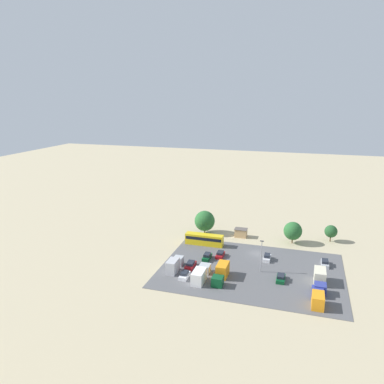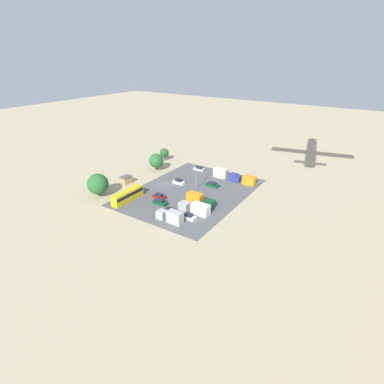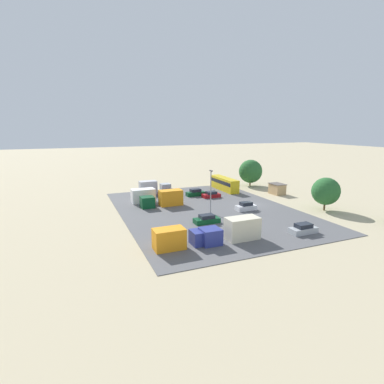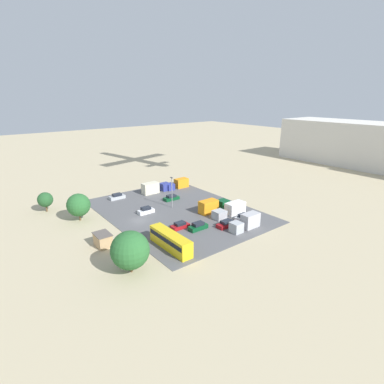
% 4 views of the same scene
% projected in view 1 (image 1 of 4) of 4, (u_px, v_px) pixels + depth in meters
% --- Properties ---
extents(ground_plane, '(400.00, 400.00, 0.00)m').
position_uv_depth(ground_plane, '(257.00, 254.00, 102.91)').
color(ground_plane, tan).
extents(parking_lot_surface, '(44.33, 32.76, 0.08)m').
position_uv_depth(parking_lot_surface, '(251.00, 270.00, 93.15)').
color(parking_lot_surface, '#565659').
rests_on(parking_lot_surface, ground).
extents(shed_building, '(3.85, 2.83, 2.60)m').
position_uv_depth(shed_building, '(241.00, 233.00, 114.98)').
color(shed_building, tan).
rests_on(shed_building, ground).
extents(bus, '(11.04, 2.47, 3.20)m').
position_uv_depth(bus, '(204.00, 239.00, 108.50)').
color(bus, gold).
rests_on(bus, ground).
extents(parked_car_0, '(1.94, 4.65, 1.50)m').
position_uv_depth(parked_car_0, '(191.00, 265.00, 94.34)').
color(parked_car_0, maroon).
rests_on(parked_car_0, ground).
extents(parked_car_1, '(1.79, 4.08, 1.52)m').
position_uv_depth(parked_car_1, '(185.00, 275.00, 88.98)').
color(parked_car_1, silver).
rests_on(parked_car_1, ground).
extents(parked_car_2, '(1.94, 4.39, 1.45)m').
position_uv_depth(parked_car_2, '(281.00, 278.00, 87.59)').
color(parked_car_2, '#0C4723').
rests_on(parked_car_2, ground).
extents(parked_car_3, '(1.74, 4.04, 1.63)m').
position_uv_depth(parked_car_3, '(267.00, 258.00, 98.54)').
color(parked_car_3, silver).
rests_on(parked_car_3, ground).
extents(parked_car_4, '(1.88, 4.36, 1.53)m').
position_uv_depth(parked_car_4, '(325.00, 263.00, 95.36)').
color(parked_car_4, '#ADB2B7').
rests_on(parked_car_4, ground).
extents(parked_car_5, '(1.86, 4.15, 1.42)m').
position_uv_depth(parked_car_5, '(220.00, 255.00, 100.69)').
color(parked_car_5, maroon).
rests_on(parked_car_5, ground).
extents(parked_car_6, '(1.77, 4.39, 1.65)m').
position_uv_depth(parked_car_6, '(207.00, 257.00, 98.98)').
color(parked_car_6, '#0C4723').
rests_on(parked_car_6, ground).
extents(parked_truck_0, '(2.52, 8.62, 3.19)m').
position_uv_depth(parked_truck_0, '(221.00, 273.00, 88.24)').
color(parked_truck_0, '#0C4723').
rests_on(parked_truck_0, ground).
extents(parked_truck_1, '(2.32, 7.56, 3.20)m').
position_uv_depth(parked_truck_1, '(174.00, 265.00, 92.57)').
color(parked_truck_1, '#ADB2B7').
rests_on(parked_truck_1, ground).
extents(parked_truck_2, '(2.58, 9.12, 2.95)m').
position_uv_depth(parked_truck_2, '(201.00, 274.00, 87.86)').
color(parked_truck_2, '#ADB2B7').
rests_on(parked_truck_2, ground).
extents(parked_truck_3, '(2.55, 8.89, 3.22)m').
position_uv_depth(parked_truck_3, '(320.00, 280.00, 85.04)').
color(parked_truck_3, navy).
rests_on(parked_truck_3, ground).
extents(parked_truck_4, '(2.46, 7.66, 2.81)m').
position_uv_depth(parked_truck_4, '(318.00, 298.00, 77.62)').
color(parked_truck_4, navy).
rests_on(parked_truck_4, ground).
extents(tree_near_shed, '(5.34, 5.34, 6.50)m').
position_uv_depth(tree_near_shed, '(293.00, 231.00, 109.36)').
color(tree_near_shed, brown).
rests_on(tree_near_shed, ground).
extents(tree_apron_mid, '(6.39, 6.39, 7.24)m').
position_uv_depth(tree_apron_mid, '(205.00, 221.00, 117.47)').
color(tree_apron_mid, brown).
rests_on(tree_apron_mid, ground).
extents(tree_apron_far, '(3.70, 3.70, 5.03)m').
position_uv_depth(tree_apron_far, '(331.00, 231.00, 110.84)').
color(tree_apron_far, brown).
rests_on(tree_apron_far, ground).
extents(light_pole_lot_centre, '(0.90, 0.28, 8.16)m').
position_uv_depth(light_pole_lot_centre, '(261.00, 255.00, 91.03)').
color(light_pole_lot_centre, gray).
rests_on(light_pole_lot_centre, ground).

